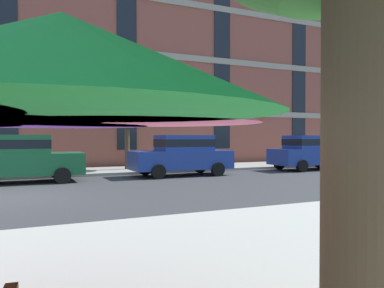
% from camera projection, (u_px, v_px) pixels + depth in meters
% --- Properties ---
extents(sidewalk_far, '(56.00, 3.60, 0.12)m').
position_uv_depth(sidewalk_far, '(5.00, 175.00, 16.56)').
color(sidewalk_far, '#9E998E').
rests_on(sidewalk_far, ground).
extents(apartment_building, '(42.09, 12.08, 12.80)m').
position_uv_depth(apartment_building, '(8.00, 63.00, 23.89)').
color(apartment_building, '#934C3D').
rests_on(apartment_building, ground).
extents(sedan_green, '(4.40, 1.98, 1.78)m').
position_uv_depth(sedan_green, '(19.00, 157.00, 13.96)').
color(sedan_green, '#195933').
rests_on(sedan_green, ground).
extents(sedan_blue, '(4.40, 1.98, 1.78)m').
position_uv_depth(sedan_blue, '(182.00, 154.00, 16.69)').
color(sedan_blue, navy).
rests_on(sedan_blue, ground).
extents(sedan_blue_midblock, '(4.40, 1.98, 1.78)m').
position_uv_depth(sedan_blue_midblock, '(310.00, 152.00, 19.72)').
color(sedan_blue_midblock, navy).
rests_on(sedan_blue_midblock, ground).
extents(street_tree_middle, '(1.84, 1.91, 4.04)m').
position_uv_depth(street_tree_middle, '(130.00, 109.00, 18.58)').
color(street_tree_middle, '#4C3823').
rests_on(street_tree_middle, ground).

